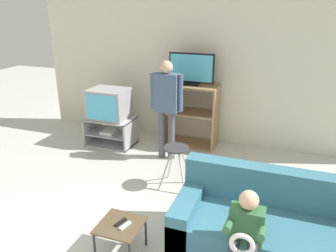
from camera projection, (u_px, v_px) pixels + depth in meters
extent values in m
cube|color=silver|center=(206.00, 70.00, 5.75)|extent=(6.40, 0.06, 2.60)
cube|color=#A8A8AD|center=(112.00, 143.00, 5.99)|extent=(0.83, 0.56, 0.02)
cube|color=#A8A8AD|center=(111.00, 132.00, 5.92)|extent=(0.80, 0.56, 0.02)
cube|color=#A8A8AD|center=(110.00, 119.00, 5.83)|extent=(0.83, 0.56, 0.02)
cube|color=#A8A8AD|center=(92.00, 128.00, 6.04)|extent=(0.03, 0.56, 0.49)
cube|color=#A8A8AD|center=(131.00, 134.00, 5.78)|extent=(0.03, 0.56, 0.49)
cube|color=silver|center=(109.00, 132.00, 5.84)|extent=(0.24, 0.28, 0.05)
cube|color=#9E9EA3|center=(109.00, 104.00, 5.75)|extent=(0.67, 0.52, 0.52)
cube|color=#4CB7E0|center=(101.00, 108.00, 5.52)|extent=(0.59, 0.01, 0.44)
cube|color=#9E7A51|center=(164.00, 112.00, 5.94)|extent=(0.03, 0.51, 1.10)
cube|color=#9E7A51|center=(216.00, 118.00, 5.64)|extent=(0.03, 0.51, 1.10)
cube|color=#9E7A51|center=(189.00, 143.00, 5.98)|extent=(0.92, 0.51, 0.03)
cube|color=#9E7A51|center=(189.00, 112.00, 5.77)|extent=(0.92, 0.51, 0.03)
cube|color=#9E7A51|center=(190.00, 85.00, 5.60)|extent=(0.92, 0.51, 0.03)
cube|color=#9E7A4C|center=(179.00, 105.00, 5.71)|extent=(0.18, 0.04, 0.22)
cube|color=black|center=(191.00, 83.00, 5.58)|extent=(0.27, 0.20, 0.04)
cube|color=black|center=(191.00, 68.00, 5.48)|extent=(0.78, 0.04, 0.49)
cube|color=#4CB7E0|center=(191.00, 68.00, 5.46)|extent=(0.73, 0.01, 0.44)
cylinder|color=#B7B7BC|center=(165.00, 170.00, 4.44)|extent=(0.17, 0.16, 0.59)
cylinder|color=#B7B7BC|center=(182.00, 173.00, 4.36)|extent=(0.17, 0.16, 0.59)
cylinder|color=#B7B7BC|center=(171.00, 163.00, 4.63)|extent=(0.17, 0.16, 0.59)
cylinder|color=#B7B7BC|center=(187.00, 165.00, 4.56)|extent=(0.17, 0.16, 0.59)
cylinder|color=#333338|center=(176.00, 148.00, 4.39)|extent=(0.35, 0.35, 0.02)
cube|color=brown|center=(120.00, 225.00, 3.25)|extent=(0.43, 0.43, 0.02)
cylinder|color=black|center=(95.00, 247.00, 3.21)|extent=(0.02, 0.02, 0.33)
cylinder|color=black|center=(114.00, 224.00, 3.54)|extent=(0.02, 0.02, 0.33)
cylinder|color=black|center=(146.00, 232.00, 3.42)|extent=(0.02, 0.02, 0.33)
cube|color=black|center=(121.00, 222.00, 3.26)|extent=(0.08, 0.15, 0.02)
cube|color=silver|center=(125.00, 226.00, 3.21)|extent=(0.08, 0.15, 0.02)
cube|color=teal|center=(270.00, 239.00, 3.26)|extent=(1.92, 0.86, 0.41)
cube|color=teal|center=(276.00, 187.00, 3.41)|extent=(1.92, 0.20, 0.41)
cube|color=teal|center=(188.00, 216.00, 3.51)|extent=(0.22, 0.86, 0.53)
cylinder|color=#4C4C56|center=(162.00, 134.00, 5.33)|extent=(0.11, 0.11, 0.81)
cylinder|color=#4C4C56|center=(171.00, 136.00, 5.28)|extent=(0.11, 0.11, 0.81)
cube|color=#475B7A|center=(166.00, 93.00, 5.06)|extent=(0.38, 0.20, 0.60)
cylinder|color=#475B7A|center=(153.00, 91.00, 5.12)|extent=(0.08, 0.08, 0.57)
cylinder|color=#475B7A|center=(180.00, 93.00, 4.98)|extent=(0.08, 0.08, 0.57)
sphere|color=#DBAD89|center=(166.00, 67.00, 4.92)|extent=(0.19, 0.19, 0.19)
cylinder|color=#2D2D38|center=(234.00, 246.00, 2.81)|extent=(0.09, 0.30, 0.09)
cylinder|color=#2D2D38|center=(252.00, 250.00, 2.76)|extent=(0.09, 0.30, 0.09)
cube|color=#33663D|center=(246.00, 225.00, 2.87)|extent=(0.30, 0.17, 0.34)
cylinder|color=#33663D|center=(229.00, 224.00, 2.78)|extent=(0.06, 0.31, 0.14)
cylinder|color=#33663D|center=(262.00, 231.00, 2.69)|extent=(0.06, 0.31, 0.14)
sphere|color=#DBAD89|center=(249.00, 200.00, 2.78)|extent=(0.17, 0.17, 0.17)
torus|color=white|center=(242.00, 245.00, 2.61)|extent=(0.21, 0.04, 0.21)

